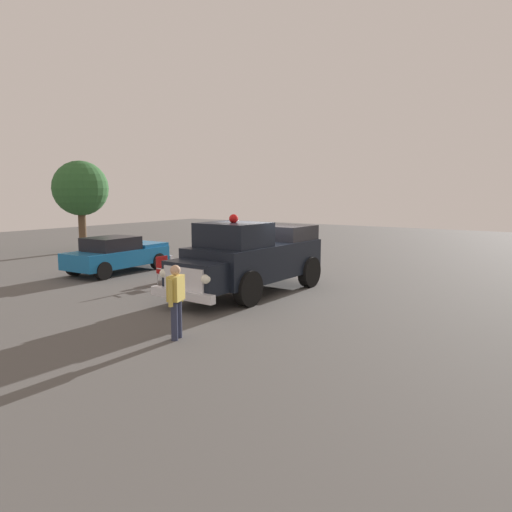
% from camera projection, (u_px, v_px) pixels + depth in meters
% --- Properties ---
extents(ground_plane, '(60.00, 60.00, 0.00)m').
position_uv_depth(ground_plane, '(266.00, 291.00, 15.86)').
color(ground_plane, '#514F4C').
extents(vintage_fire_truck, '(2.47, 6.02, 2.59)m').
position_uv_depth(vintage_fire_truck, '(252.00, 256.00, 15.39)').
color(vintage_fire_truck, black).
rests_on(vintage_fire_truck, ground).
extents(classic_hot_rod, '(2.05, 4.43, 1.46)m').
position_uv_depth(classic_hot_rod, '(118.00, 254.00, 19.44)').
color(classic_hot_rod, black).
rests_on(classic_hot_rod, ground).
extents(lawn_chair_near_truck, '(0.69, 0.69, 1.02)m').
position_uv_depth(lawn_chair_near_truck, '(202.00, 260.00, 18.82)').
color(lawn_chair_near_truck, '#B7BABF').
rests_on(lawn_chair_near_truck, ground).
extents(lawn_chair_by_car, '(0.55, 0.57, 1.02)m').
position_uv_depth(lawn_chair_by_car, '(164.00, 269.00, 16.74)').
color(lawn_chair_by_car, '#B7BABF').
rests_on(lawn_chair_by_car, ground).
extents(spectator_seated, '(0.65, 0.62, 1.29)m').
position_uv_depth(spectator_seated, '(198.00, 257.00, 18.80)').
color(spectator_seated, '#383842').
rests_on(spectator_seated, ground).
extents(spectator_standing, '(0.38, 0.64, 1.68)m').
position_uv_depth(spectator_standing, '(176.00, 297.00, 10.60)').
color(spectator_standing, '#2D334C').
rests_on(spectator_standing, ground).
extents(oak_tree_right, '(2.95, 2.95, 4.90)m').
position_uv_depth(oak_tree_right, '(81.00, 189.00, 25.85)').
color(oak_tree_right, brown).
rests_on(oak_tree_right, ground).
extents(traffic_cone, '(0.40, 0.40, 0.64)m').
position_uv_depth(traffic_cone, '(271.00, 263.00, 19.91)').
color(traffic_cone, orange).
rests_on(traffic_cone, ground).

